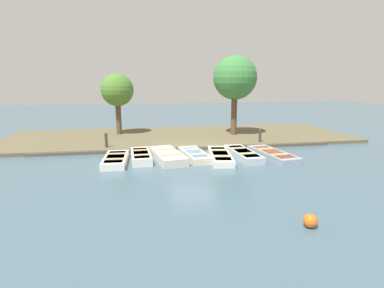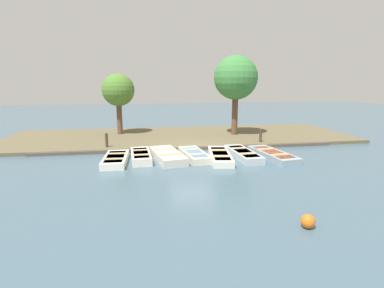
# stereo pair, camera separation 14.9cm
# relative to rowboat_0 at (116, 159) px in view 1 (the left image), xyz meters

# --- Properties ---
(ground_plane) EXTENTS (80.00, 80.00, 0.00)m
(ground_plane) POSITION_rel_rowboat_0_xyz_m (-1.16, 4.08, -0.17)
(ground_plane) COLOR #425B6B
(shore_bank) EXTENTS (8.00, 24.00, 0.20)m
(shore_bank) POSITION_rel_rowboat_0_xyz_m (-6.16, 4.08, -0.07)
(shore_bank) COLOR brown
(shore_bank) RESTS_ON ground_plane
(dock_walkway) EXTENTS (1.48, 17.88, 0.18)m
(dock_walkway) POSITION_rel_rowboat_0_xyz_m (-2.71, 4.08, -0.08)
(dock_walkway) COLOR #51473D
(dock_walkway) RESTS_ON ground_plane
(rowboat_0) EXTENTS (2.96, 1.22, 0.35)m
(rowboat_0) POSITION_rel_rowboat_0_xyz_m (0.00, 0.00, 0.00)
(rowboat_0) COLOR silver
(rowboat_0) RESTS_ON ground_plane
(rowboat_1) EXTENTS (2.89, 1.09, 0.41)m
(rowboat_1) POSITION_rel_rowboat_0_xyz_m (-0.35, 1.25, 0.03)
(rowboat_1) COLOR silver
(rowboat_1) RESTS_ON ground_plane
(rowboat_2) EXTENTS (3.51, 1.79, 0.42)m
(rowboat_2) POSITION_rel_rowboat_0_xyz_m (-0.17, 2.61, 0.04)
(rowboat_2) COLOR beige
(rowboat_2) RESTS_ON ground_plane
(rowboat_3) EXTENTS (3.08, 1.38, 0.36)m
(rowboat_3) POSITION_rel_rowboat_0_xyz_m (-0.22, 4.05, 0.01)
(rowboat_3) COLOR beige
(rowboat_3) RESTS_ON ground_plane
(rowboat_4) EXTENTS (3.70, 1.53, 0.34)m
(rowboat_4) POSITION_rel_rowboat_0_xyz_m (0.18, 5.33, -0.01)
(rowboat_4) COLOR silver
(rowboat_4) RESTS_ON ground_plane
(rowboat_5) EXTENTS (3.42, 1.14, 0.38)m
(rowboat_5) POSITION_rel_rowboat_0_xyz_m (0.07, 6.62, 0.02)
(rowboat_5) COLOR #B2BCC1
(rowboat_5) RESTS_ON ground_plane
(rowboat_6) EXTENTS (3.68, 1.62, 0.35)m
(rowboat_6) POSITION_rel_rowboat_0_xyz_m (0.38, 8.16, -0.00)
(rowboat_6) COLOR #8C9EA8
(rowboat_6) RESTS_ON ground_plane
(mooring_post_near) EXTENTS (0.17, 0.17, 1.07)m
(mooring_post_near) POSITION_rel_rowboat_0_xyz_m (-2.84, -0.71, 0.37)
(mooring_post_near) COLOR #47382D
(mooring_post_near) RESTS_ON ground_plane
(mooring_post_far) EXTENTS (0.17, 0.17, 1.07)m
(mooring_post_far) POSITION_rel_rowboat_0_xyz_m (-2.84, 8.77, 0.37)
(mooring_post_far) COLOR #47382D
(mooring_post_far) RESTS_ON ground_plane
(buoy) EXTENTS (0.39, 0.39, 0.39)m
(buoy) POSITION_rel_rowboat_0_xyz_m (7.89, 5.79, 0.02)
(buoy) COLOR orange
(buoy) RESTS_ON ground_plane
(park_tree_far_left) EXTENTS (2.31, 2.31, 4.54)m
(park_tree_far_left) POSITION_rel_rowboat_0_xyz_m (-7.40, -0.24, 3.15)
(park_tree_far_left) COLOR brown
(park_tree_far_left) RESTS_ON ground_plane
(park_tree_left) EXTENTS (3.08, 3.08, 5.79)m
(park_tree_left) POSITION_rel_rowboat_0_xyz_m (-5.77, 7.96, 4.02)
(park_tree_left) COLOR brown
(park_tree_left) RESTS_ON ground_plane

